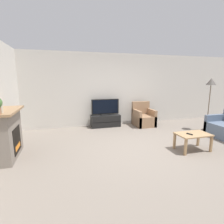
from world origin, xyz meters
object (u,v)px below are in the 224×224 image
Objects in this scene: fireplace at (7,134)px; floor_lamp at (211,86)px; tv at (105,108)px; coffee_table at (193,136)px; tv_stand at (105,121)px; armchair at (143,118)px; remote at (190,134)px.

fireplace is 6.09m from floor_lamp.
floor_lamp is at bearing 4.93° from fireplace.
tv is 3.18m from coffee_table.
tv reaches higher than tv_stand.
fireplace is at bearing -144.43° from tv.
fireplace is 1.37× the size of armchair.
remote is at bearing -89.69° from armchair.
fireplace is 7.93× the size of remote.
floor_lamp is at bearing -23.66° from tv_stand.
floor_lamp is (1.84, -1.18, 1.25)m from armchair.
armchair is 1.10× the size of coffee_table.
tv_stand is 6.99× the size of remote.
tv_stand is 1.33× the size of coffee_table.
tv_stand is 0.50m from tv.
remote is (1.44, -2.77, -0.27)m from tv.
remote is 2.52m from floor_lamp.
coffee_table is (4.29, -0.79, -0.20)m from fireplace.
floor_lamp reaches higher than remote.
tv reaches higher than armchair.
floor_lamp is at bearing -32.78° from armchair.
floor_lamp reaches higher than fireplace.
remote is at bearing -143.79° from floor_lamp.
fireplace is at bearing 147.78° from remote.
tv reaches higher than coffee_table.
coffee_table is at bearing -86.77° from armchair.
armchair is at bearing -9.72° from tv.
tv is 3.13m from remote.
fireplace is 4.37m from coffee_table.
armchair is 0.50× the size of floor_lamp.
tv is (2.72, 1.95, 0.16)m from fireplace.
remote is (1.44, -2.77, 0.22)m from tv_stand.
tv is 1.51m from armchair.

